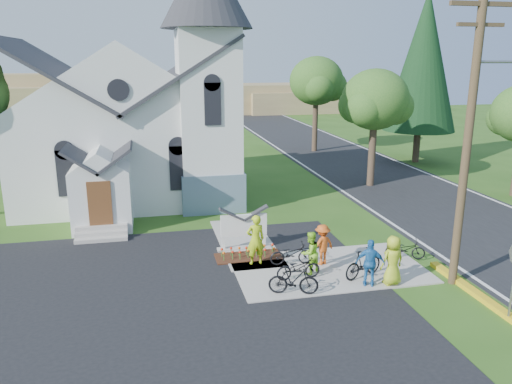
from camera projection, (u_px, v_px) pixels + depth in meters
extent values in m
plane|color=#2B5016|center=(294.00, 279.00, 17.76)|extent=(120.00, 120.00, 0.00)
cube|color=black|center=(82.00, 330.00, 14.40)|extent=(20.00, 16.00, 0.02)
cube|color=black|center=(371.00, 173.00, 33.99)|extent=(8.00, 90.00, 0.02)
cube|color=#A7A097|center=(329.00, 269.00, 18.54)|extent=(7.00, 4.00, 0.05)
cube|color=silver|center=(127.00, 152.00, 28.11)|extent=(11.00, 9.00, 5.00)
cube|color=slate|center=(211.00, 188.00, 26.29)|extent=(3.20, 3.20, 2.00)
cube|color=silver|center=(209.00, 121.00, 25.38)|extent=(3.00, 3.00, 9.00)
cube|color=silver|center=(102.00, 198.00, 22.81)|extent=(2.60, 2.40, 2.80)
cube|color=brown|center=(100.00, 204.00, 21.62)|extent=(1.00, 0.10, 2.00)
cube|color=#A7A097|center=(244.00, 248.00, 20.51)|extent=(2.20, 0.40, 0.10)
cube|color=white|center=(223.00, 238.00, 20.20)|extent=(0.12, 0.12, 1.00)
cube|color=white|center=(264.00, 235.00, 20.56)|extent=(0.12, 0.12, 1.00)
cube|color=white|center=(244.00, 225.00, 20.25)|extent=(1.90, 0.14, 0.90)
cube|color=#371A0F|center=(248.00, 257.00, 19.67)|extent=(2.60, 1.10, 0.07)
cylinder|color=#423021|center=(468.00, 141.00, 16.16)|extent=(0.28, 0.28, 10.00)
cube|color=#423021|center=(483.00, 4.00, 15.07)|extent=(2.20, 0.14, 0.14)
cube|color=#423021|center=(481.00, 25.00, 15.22)|extent=(1.60, 0.12, 0.12)
cylinder|color=gray|center=(507.00, 62.00, 15.74)|extent=(2.20, 0.10, 0.10)
cylinder|color=#3B2C20|center=(372.00, 153.00, 30.33)|extent=(0.44, 0.44, 4.05)
ellipsoid|color=#275A1F|center=(375.00, 99.00, 29.49)|extent=(4.00, 4.00, 3.60)
cylinder|color=#3B2C20|center=(315.00, 124.00, 41.69)|extent=(0.44, 0.44, 4.50)
ellipsoid|color=#275A1F|center=(316.00, 81.00, 40.76)|extent=(4.40, 4.40, 3.96)
cylinder|color=#3B2C20|center=(416.00, 146.00, 37.56)|extent=(0.50, 0.50, 2.40)
cone|color=black|center=(424.00, 61.00, 35.95)|extent=(5.20, 5.20, 10.00)
cube|color=olive|center=(222.00, 99.00, 71.29)|extent=(60.00, 8.00, 4.00)
cube|color=olive|center=(106.00, 94.00, 69.61)|extent=(30.00, 6.00, 5.60)
cube|color=olive|center=(332.00, 101.00, 72.89)|extent=(25.00, 6.00, 3.00)
imported|color=#ABCA17|center=(256.00, 240.00, 18.72)|extent=(0.75, 0.54, 1.94)
imported|color=black|center=(298.00, 268.00, 17.55)|extent=(1.63, 0.63, 0.84)
imported|color=#9BE42A|center=(310.00, 253.00, 17.93)|extent=(0.95, 0.86, 1.58)
imported|color=black|center=(293.00, 280.00, 16.40)|extent=(1.73, 0.93, 1.00)
imported|color=#236CB0|center=(370.00, 263.00, 16.93)|extent=(1.06, 0.76, 1.66)
imported|color=black|center=(291.00, 254.00, 18.79)|extent=(1.67, 0.67, 0.86)
imported|color=#CF5217|center=(322.00, 244.00, 18.75)|extent=(1.15, 0.89, 1.56)
imported|color=black|center=(363.00, 263.00, 17.67)|extent=(1.80, 1.12, 1.05)
imported|color=#A8BC23|center=(393.00, 260.00, 17.04)|extent=(0.94, 0.70, 1.75)
imported|color=black|center=(405.00, 249.00, 19.33)|extent=(1.61, 1.03, 0.80)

